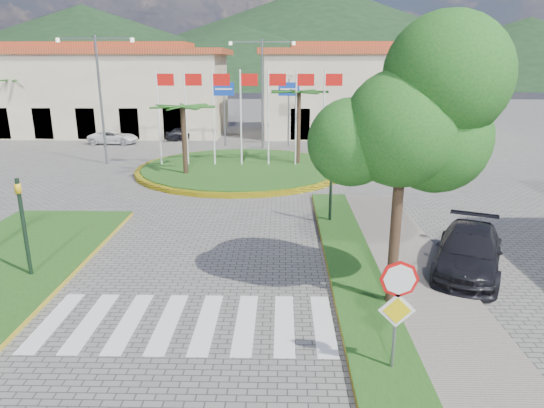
{
  "coord_description": "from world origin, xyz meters",
  "views": [
    {
      "loc": [
        2.52,
        -7.04,
        6.48
      ],
      "look_at": [
        2.2,
        8.0,
        2.02
      ],
      "focal_mm": 32.0,
      "sensor_mm": 36.0,
      "label": 1
    }
  ],
  "objects_px": {
    "roundabout_island": "(241,168)",
    "white_van": "(113,137)",
    "stop_sign": "(398,299)",
    "car_dark_a": "(185,133)",
    "car_side_right": "(469,251)",
    "car_dark_b": "(355,139)",
    "deciduous_tree": "(404,116)"
  },
  "relations": [
    {
      "from": "car_dark_a",
      "to": "car_dark_b",
      "type": "height_order",
      "value": "car_dark_a"
    },
    {
      "from": "car_dark_b",
      "to": "roundabout_island",
      "type": "bearing_deg",
      "value": 159.35
    },
    {
      "from": "car_dark_b",
      "to": "white_van",
      "type": "bearing_deg",
      "value": 109.41
    },
    {
      "from": "stop_sign",
      "to": "car_side_right",
      "type": "bearing_deg",
      "value": 56.75
    },
    {
      "from": "white_van",
      "to": "car_dark_a",
      "type": "relative_size",
      "value": 1.11
    },
    {
      "from": "roundabout_island",
      "to": "car_dark_a",
      "type": "distance_m",
      "value": 13.3
    },
    {
      "from": "deciduous_tree",
      "to": "car_side_right",
      "type": "xyz_separation_m",
      "value": [
        2.96,
        2.4,
        -4.49
      ]
    },
    {
      "from": "roundabout_island",
      "to": "car_dark_b",
      "type": "distance_m",
      "value": 12.22
    },
    {
      "from": "stop_sign",
      "to": "roundabout_island",
      "type": "bearing_deg",
      "value": 103.73
    },
    {
      "from": "roundabout_island",
      "to": "deciduous_tree",
      "type": "relative_size",
      "value": 1.87
    },
    {
      "from": "white_van",
      "to": "deciduous_tree",
      "type": "bearing_deg",
      "value": -145.98
    },
    {
      "from": "car_side_right",
      "to": "car_dark_a",
      "type": "bearing_deg",
      "value": 141.5
    },
    {
      "from": "deciduous_tree",
      "to": "roundabout_island",
      "type": "bearing_deg",
      "value": 107.91
    },
    {
      "from": "roundabout_island",
      "to": "deciduous_tree",
      "type": "xyz_separation_m",
      "value": [
        5.5,
        -17.0,
        5.0
      ]
    },
    {
      "from": "car_dark_a",
      "to": "car_dark_b",
      "type": "bearing_deg",
      "value": -125.81
    },
    {
      "from": "car_dark_a",
      "to": "car_side_right",
      "type": "height_order",
      "value": "car_side_right"
    },
    {
      "from": "car_dark_a",
      "to": "deciduous_tree",
      "type": "bearing_deg",
      "value": 177.3
    },
    {
      "from": "roundabout_island",
      "to": "white_van",
      "type": "height_order",
      "value": "roundabout_island"
    },
    {
      "from": "car_dark_a",
      "to": "car_side_right",
      "type": "xyz_separation_m",
      "value": [
        14.19,
        -26.6,
        0.09
      ]
    },
    {
      "from": "deciduous_tree",
      "to": "car_side_right",
      "type": "relative_size",
      "value": 1.44
    },
    {
      "from": "roundabout_island",
      "to": "stop_sign",
      "type": "relative_size",
      "value": 4.79
    },
    {
      "from": "car_dark_a",
      "to": "car_side_right",
      "type": "relative_size",
      "value": 0.74
    },
    {
      "from": "stop_sign",
      "to": "car_dark_b",
      "type": "height_order",
      "value": "stop_sign"
    },
    {
      "from": "car_dark_a",
      "to": "stop_sign",
      "type": "bearing_deg",
      "value": 174.49
    },
    {
      "from": "deciduous_tree",
      "to": "car_dark_b",
      "type": "distance_m",
      "value": 26.58
    },
    {
      "from": "white_van",
      "to": "car_side_right",
      "type": "relative_size",
      "value": 0.82
    },
    {
      "from": "deciduous_tree",
      "to": "white_van",
      "type": "relative_size",
      "value": 1.76
    },
    {
      "from": "car_dark_a",
      "to": "car_dark_b",
      "type": "xyz_separation_m",
      "value": [
        13.95,
        -2.95,
        -0.02
      ]
    },
    {
      "from": "car_dark_a",
      "to": "car_side_right",
      "type": "bearing_deg",
      "value": -175.78
    },
    {
      "from": "car_dark_b",
      "to": "car_side_right",
      "type": "xyz_separation_m",
      "value": [
        0.24,
        -23.64,
        0.11
      ]
    },
    {
      "from": "white_van",
      "to": "roundabout_island",
      "type": "bearing_deg",
      "value": -129.1
    },
    {
      "from": "deciduous_tree",
      "to": "car_dark_a",
      "type": "distance_m",
      "value": 31.43
    }
  ]
}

